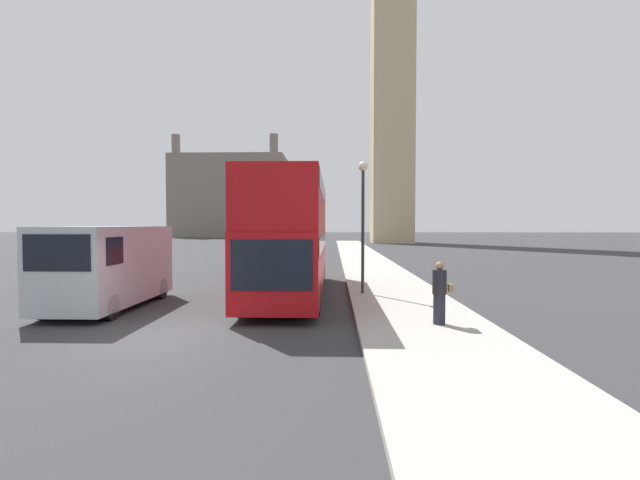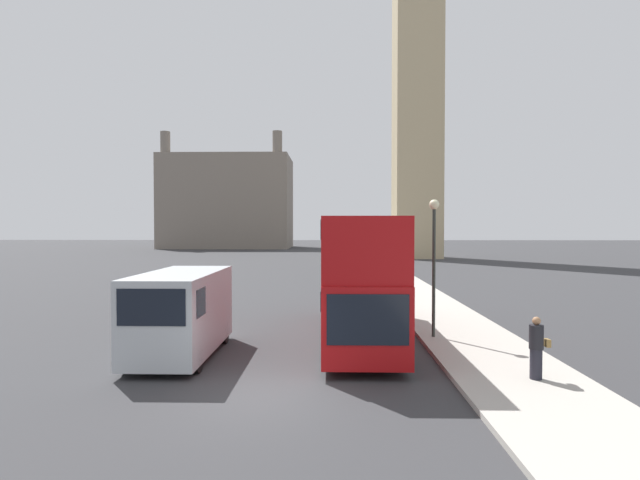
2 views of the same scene
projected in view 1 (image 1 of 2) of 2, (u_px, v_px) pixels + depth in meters
The scene contains 8 objects.
ground_plane at pixel (155, 337), 10.45m from camera, with size 300.00×300.00×0.00m, color #333335.
sidewalk_strip at pixel (435, 337), 10.24m from camera, with size 3.61×120.00×0.15m.
clock_tower at pixel (392, 31), 64.73m from camera, with size 6.60×6.77×62.62m.
building_block_distant at pixel (232, 197), 99.50m from camera, with size 25.16×15.29×22.37m.
red_double_decker_bus at pixel (291, 232), 16.61m from camera, with size 2.53×10.64×4.45m.
white_van at pixel (108, 265), 14.04m from camera, with size 2.21×5.36×2.70m.
pedestrian at pixel (440, 293), 11.18m from camera, with size 0.53×0.37×1.64m.
street_lamp at pixel (363, 205), 16.19m from camera, with size 0.36×0.36×5.00m.
Camera 1 is at (4.36, -10.23, 2.75)m, focal length 24.00 mm.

